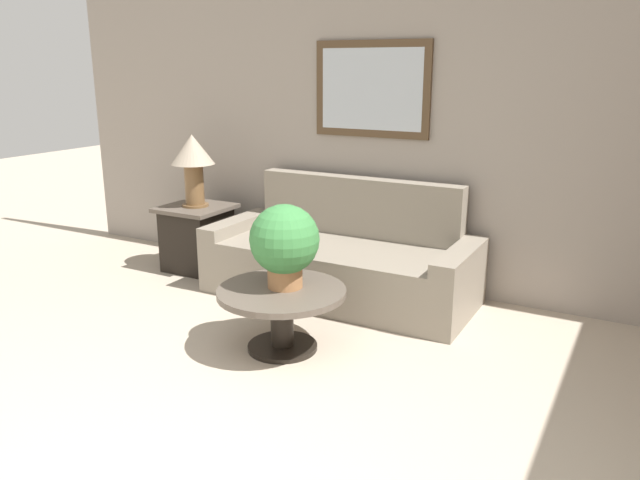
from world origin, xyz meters
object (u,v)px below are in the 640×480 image
object	(u,v)px
couch_main	(342,261)
potted_plant_on_table	(284,242)
side_table	(197,237)
coffee_table	(282,305)
table_lamp	(193,158)

from	to	relation	value
couch_main	potted_plant_on_table	world-z (taller)	potted_plant_on_table
side_table	potted_plant_on_table	size ratio (longest dim) A/B	1.08
side_table	couch_main	bearing A→B (deg)	0.83
potted_plant_on_table	coffee_table	bearing A→B (deg)	-90.92
side_table	coffee_table	bearing A→B (deg)	-33.95
coffee_table	table_lamp	distance (m)	2.00
couch_main	potted_plant_on_table	size ratio (longest dim) A/B	3.92
table_lamp	couch_main	bearing A→B (deg)	0.83
potted_plant_on_table	side_table	bearing A→B (deg)	147.18
coffee_table	side_table	size ratio (longest dim) A/B	1.42
side_table	table_lamp	distance (m)	0.71
couch_main	side_table	bearing A→B (deg)	-179.17
couch_main	side_table	xyz separation A→B (m)	(-1.44, -0.02, 0.01)
coffee_table	table_lamp	bearing A→B (deg)	146.05
couch_main	side_table	size ratio (longest dim) A/B	3.63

